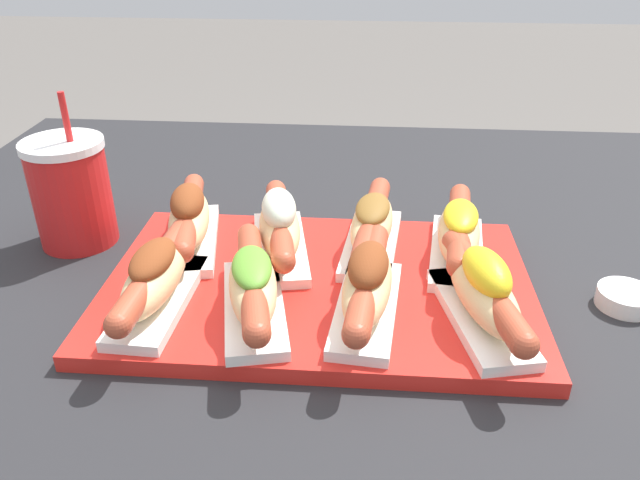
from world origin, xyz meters
The scene contains 12 objects.
patio_table centered at (0.00, 0.00, 0.35)m, with size 1.20×1.08×0.70m.
serving_tray centered at (0.01, -0.06, 0.71)m, with size 0.47×0.31×0.02m.
hot_dog_0 centered at (-0.16, -0.12, 0.75)m, with size 0.07×0.21×0.07m.
hot_dog_1 centered at (-0.06, -0.13, 0.75)m, with size 0.09×0.21×0.06m.
hot_dog_2 centered at (0.06, -0.12, 0.75)m, with size 0.08×0.21×0.07m.
hot_dog_3 centered at (0.18, -0.12, 0.75)m, with size 0.10×0.21×0.08m.
hot_dog_4 centered at (-0.16, 0.01, 0.75)m, with size 0.09×0.21×0.08m.
hot_dog_5 centered at (-0.04, 0.00, 0.75)m, with size 0.09×0.21×0.08m.
hot_dog_6 centered at (0.06, 0.02, 0.75)m, with size 0.08×0.21×0.06m.
hot_dog_7 centered at (0.17, 0.01, 0.75)m, with size 0.08×0.21×0.07m.
sauce_bowl centered at (0.34, -0.06, 0.71)m, with size 0.06×0.06×0.02m.
drink_cup centered at (-0.31, 0.04, 0.77)m, with size 0.10×0.10×0.20m.
Camera 1 is at (0.05, -0.65, 1.09)m, focal length 35.00 mm.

